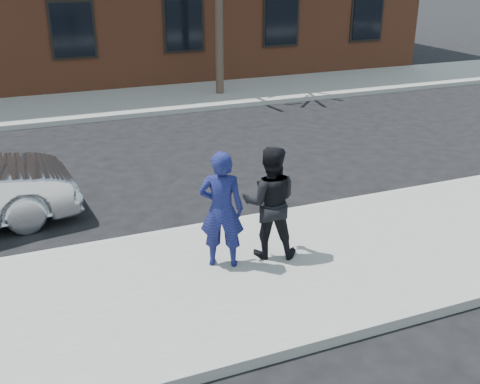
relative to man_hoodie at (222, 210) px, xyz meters
name	(u,v)px	position (x,y,z in m)	size (l,w,h in m)	color
ground	(190,285)	(-0.55, -0.16, -1.03)	(100.00, 100.00, 0.00)	black
near_sidewalk	(195,289)	(-0.55, -0.41, -0.96)	(50.00, 3.50, 0.15)	gray
near_curb	(162,235)	(-0.55, 1.39, -0.96)	(50.00, 0.10, 0.15)	#999691
far_sidewalk	(84,106)	(-0.55, 11.09, -0.96)	(50.00, 3.50, 0.15)	gray
far_curb	(92,120)	(-0.55, 9.29, -0.96)	(50.00, 0.10, 0.15)	#999691
man_hoodie	(222,210)	(0.00, 0.00, 0.00)	(0.76, 0.65, 1.77)	navy
man_peacoat	(270,202)	(0.77, 0.02, -0.02)	(1.03, 0.93, 1.74)	black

